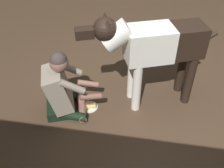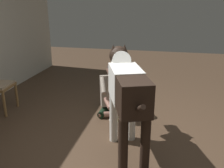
{
  "view_description": "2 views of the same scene",
  "coord_description": "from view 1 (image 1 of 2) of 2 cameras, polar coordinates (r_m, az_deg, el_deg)",
  "views": [
    {
      "loc": [
        0.1,
        2.58,
        2.41
      ],
      "look_at": [
        0.48,
        0.31,
        0.5
      ],
      "focal_mm": 42.11,
      "sensor_mm": 36.0,
      "label": 1
    },
    {
      "loc": [
        -2.68,
        -0.47,
        1.83
      ],
      "look_at": [
        0.53,
        0.24,
        0.7
      ],
      "focal_mm": 39.51,
      "sensor_mm": 36.0,
      "label": 2
    }
  ],
  "objects": [
    {
      "name": "large_dog",
      "position": [
        3.06,
        9.01,
        8.0
      ],
      "size": [
        1.57,
        0.72,
        1.26
      ],
      "color": "white",
      "rests_on": "ground"
    },
    {
      "name": "person_sitting_on_floor",
      "position": [
        3.18,
        -10.69,
        -1.15
      ],
      "size": [
        0.75,
        0.61,
        0.88
      ],
      "color": "black",
      "rests_on": "ground"
    },
    {
      "name": "hot_dog_on_plate",
      "position": [
        3.41,
        -4.88,
        -4.76
      ],
      "size": [
        0.21,
        0.21,
        0.06
      ],
      "color": "silver",
      "rests_on": "ground"
    },
    {
      "name": "ground_plane",
      "position": [
        3.53,
        8.5,
        -3.86
      ],
      "size": [
        12.98,
        12.98,
        0.0
      ],
      "primitive_type": "plane",
      "color": "#493526"
    }
  ]
}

